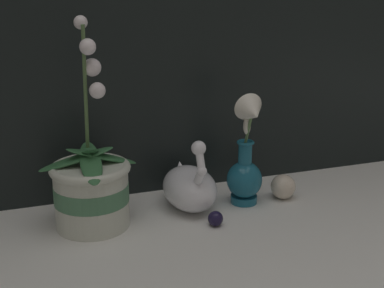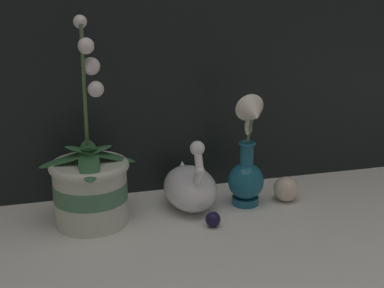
{
  "view_description": "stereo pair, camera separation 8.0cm",
  "coord_description": "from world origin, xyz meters",
  "px_view_note": "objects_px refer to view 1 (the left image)",
  "views": [
    {
      "loc": [
        -0.37,
        -0.97,
        0.54
      ],
      "look_at": [
        0.02,
        0.15,
        0.17
      ],
      "focal_mm": 50.0,
      "sensor_mm": 36.0,
      "label": 1
    },
    {
      "loc": [
        -0.29,
        -0.99,
        0.54
      ],
      "look_at": [
        0.02,
        0.15,
        0.17
      ],
      "focal_mm": 50.0,
      "sensor_mm": 36.0,
      "label": 2
    }
  ],
  "objects_px": {
    "swan_figurine": "(189,186)",
    "blue_vase": "(246,164)",
    "glass_sphere": "(283,187)",
    "orchid_potted_plant": "(91,187)"
  },
  "relations": [
    {
      "from": "glass_sphere",
      "to": "swan_figurine",
      "type": "bearing_deg",
      "value": 173.62
    },
    {
      "from": "swan_figurine",
      "to": "blue_vase",
      "type": "height_order",
      "value": "blue_vase"
    },
    {
      "from": "orchid_potted_plant",
      "to": "blue_vase",
      "type": "height_order",
      "value": "orchid_potted_plant"
    },
    {
      "from": "orchid_potted_plant",
      "to": "blue_vase",
      "type": "bearing_deg",
      "value": -0.38
    },
    {
      "from": "glass_sphere",
      "to": "orchid_potted_plant",
      "type": "bearing_deg",
      "value": 179.58
    },
    {
      "from": "orchid_potted_plant",
      "to": "glass_sphere",
      "type": "distance_m",
      "value": 0.48
    },
    {
      "from": "orchid_potted_plant",
      "to": "blue_vase",
      "type": "xyz_separation_m",
      "value": [
        0.38,
        -0.0,
        0.01
      ]
    },
    {
      "from": "orchid_potted_plant",
      "to": "glass_sphere",
      "type": "relative_size",
      "value": 7.36
    },
    {
      "from": "orchid_potted_plant",
      "to": "swan_figurine",
      "type": "height_order",
      "value": "orchid_potted_plant"
    },
    {
      "from": "orchid_potted_plant",
      "to": "swan_figurine",
      "type": "relative_size",
      "value": 2.26
    }
  ]
}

